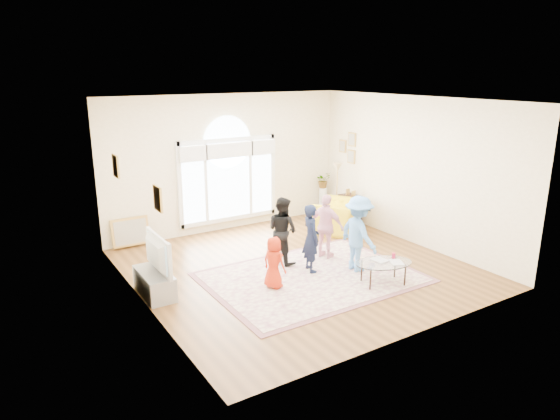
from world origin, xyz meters
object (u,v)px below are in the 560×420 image
area_rug (312,277)px  tv_console (155,283)px  television (153,254)px  coffee_table (384,263)px  armchair (338,217)px

area_rug → tv_console: (-2.70, 0.84, 0.20)m
area_rug → tv_console: size_ratio=3.60×
area_rug → television: (-2.69, 0.84, 0.73)m
coffee_table → armchair: size_ratio=1.06×
tv_console → television: size_ratio=0.90×
area_rug → coffee_table: coffee_table is taller
tv_console → television: 0.53m
area_rug → armchair: armchair is taller
area_rug → coffee_table: bearing=-44.7°
area_rug → television: 2.91m
armchair → television: bearing=-21.1°
area_rug → armchair: size_ratio=3.19×
tv_console → armchair: size_ratio=0.89×
area_rug → tv_console: tv_console is taller
television → tv_console: bearing=180.0°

